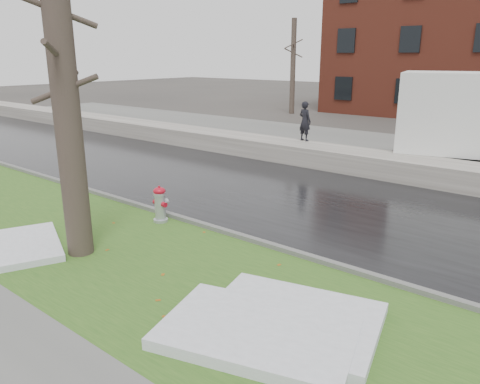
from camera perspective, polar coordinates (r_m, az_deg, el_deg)
The scene contains 14 objects.
ground at distance 10.22m, azimuth -5.14°, elevation -6.95°, with size 120.00×120.00×0.00m, color #47423D.
verge at distance 9.44m, azimuth -10.51°, elevation -9.07°, with size 60.00×4.50×0.04m, color #2D521B.
road at distance 13.59m, azimuth 8.20°, elevation -1.03°, with size 60.00×7.00×0.03m, color black.
parking_lot at distance 21.13m, azimuth 20.32°, elevation 4.35°, with size 60.00×9.00×0.03m, color slate.
curb at distance 10.87m, azimuth -1.46°, elevation -5.02°, with size 60.00×0.15×0.14m, color slate.
snowbank at distance 17.12m, azimuth 15.60°, elevation 3.40°, with size 60.00×1.60×0.75m, color #B4AEA4.
bg_tree_left at distance 34.19m, azimuth 6.47°, elevation 15.05°, with size 1.40×1.62×6.50m.
bg_tree_center at distance 35.03m, azimuth 18.74°, elevation 14.35°, with size 1.40×1.62×6.50m.
fire_hydrant at distance 11.71m, azimuth -9.71°, elevation -1.28°, with size 0.45×0.39×0.92m.
tree at distance 9.72m, azimuth -20.57°, elevation 11.25°, with size 1.17×1.36×6.55m.
worker at distance 18.86m, azimuth 7.92°, elevation 8.55°, with size 0.57×0.37×1.55m, color black.
snow_patch_near at distance 7.49m, azimuth 6.26°, elevation -15.20°, with size 2.60×2.00×0.16m, color silver.
snow_patch_far at distance 11.09m, azimuth -25.36°, elevation -6.01°, with size 2.20×1.60×0.14m, color silver.
snow_patch_side at distance 7.15m, azimuth 2.18°, elevation -16.73°, with size 2.80×1.80×0.18m, color silver.
Camera 1 is at (6.62, -6.66, 4.02)m, focal length 35.00 mm.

